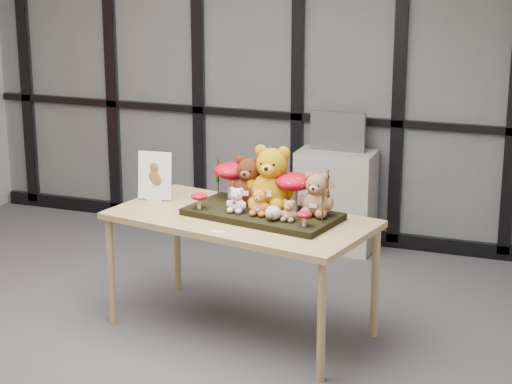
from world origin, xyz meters
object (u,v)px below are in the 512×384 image
at_px(bear_small_yellow, 260,201).
at_px(sign_holder, 155,178).
at_px(bear_pooh_yellow, 272,174).
at_px(bear_brown_medium, 249,178).
at_px(diorama_tray, 262,214).
at_px(bear_white_bow, 237,198).
at_px(display_table, 241,226).
at_px(mushroom_back_left, 232,179).
at_px(mushroom_front_right, 304,218).
at_px(cabinet, 336,201).
at_px(mushroom_back_right, 294,190).
at_px(monitor, 338,132).
at_px(plush_cream_hedgehog, 273,212).
at_px(bear_tan_back, 317,192).
at_px(mushroom_front_left, 199,200).
at_px(bear_beige_small, 289,209).

distance_m(bear_small_yellow, sign_holder, 0.85).
relative_size(bear_pooh_yellow, bear_brown_medium, 1.27).
xyz_separation_m(diorama_tray, bear_white_bow, (-0.15, -0.08, 0.11)).
xyz_separation_m(display_table, mushroom_back_left, (-0.16, 0.25, 0.24)).
height_order(mushroom_back_left, sign_holder, sign_holder).
height_order(mushroom_front_right, cabinet, mushroom_front_right).
distance_m(display_table, mushroom_front_right, 0.53).
xyz_separation_m(bear_brown_medium, mushroom_front_right, (0.48, -0.33, -0.12)).
distance_m(mushroom_back_right, monitor, 1.70).
height_order(display_table, plush_cream_hedgehog, plush_cream_hedgehog).
xyz_separation_m(mushroom_back_left, mushroom_back_right, (0.48, -0.13, 0.00)).
bearing_deg(bear_tan_back, display_table, -160.04).
bearing_deg(mushroom_front_right, mushroom_back_left, 146.37).
xyz_separation_m(bear_tan_back, mushroom_front_right, (-0.00, -0.25, -0.10)).
height_order(bear_white_bow, plush_cream_hedgehog, bear_white_bow).
bearing_deg(monitor, mushroom_front_left, -101.90).
height_order(bear_pooh_yellow, bear_small_yellow, bear_pooh_yellow).
distance_m(bear_pooh_yellow, cabinet, 1.77).
bearing_deg(bear_small_yellow, diorama_tray, 108.97).
distance_m(mushroom_front_left, mushroom_front_right, 0.75).
bearing_deg(mushroom_back_right, bear_pooh_yellow, 172.70).
xyz_separation_m(mushroom_back_right, mushroom_front_left, (-0.58, -0.17, -0.08)).
distance_m(bear_white_bow, mushroom_back_right, 0.37).
height_order(plush_cream_hedgehog, cabinet, plush_cream_hedgehog).
bearing_deg(bear_brown_medium, mushroom_front_right, -23.57).
height_order(mushroom_back_left, cabinet, mushroom_back_left).
relative_size(bear_brown_medium, mushroom_back_right, 1.30).
bearing_deg(mushroom_front_right, mushroom_front_left, 171.01).
distance_m(bear_small_yellow, mushroom_front_left, 0.41).
xyz_separation_m(bear_white_bow, mushroom_back_right, (0.33, 0.16, 0.05)).
relative_size(bear_beige_small, plush_cream_hedgehog, 1.51).
bearing_deg(monitor, bear_brown_medium, -94.53).
xyz_separation_m(mushroom_front_left, monitor, (0.39, 1.87, 0.11)).
bearing_deg(mushroom_back_right, monitor, 96.23).
xyz_separation_m(plush_cream_hedgehog, mushroom_front_left, (-0.52, 0.06, 0.01)).
xyz_separation_m(display_table, bear_beige_small, (0.36, -0.10, 0.18)).
relative_size(bear_tan_back, mushroom_back_right, 1.12).
distance_m(display_table, diorama_tray, 0.16).
height_order(bear_small_yellow, mushroom_back_right, mushroom_back_right).
bearing_deg(bear_brown_medium, plush_cream_hedgehog, -35.43).
bearing_deg(sign_holder, bear_brown_medium, -6.40).
bearing_deg(display_table, plush_cream_hedgehog, -12.94).
distance_m(bear_brown_medium, mushroom_front_right, 0.60).
bearing_deg(bear_pooh_yellow, mushroom_front_left, -144.39).
height_order(bear_brown_medium, bear_beige_small, bear_brown_medium).
height_order(bear_tan_back, mushroom_back_right, bear_tan_back).
bearing_deg(bear_pooh_yellow, plush_cream_hedgehog, -58.05).
bearing_deg(sign_holder, mushroom_front_left, -33.48).
height_order(bear_pooh_yellow, cabinet, bear_pooh_yellow).
bearing_deg(mushroom_back_left, bear_pooh_yellow, -19.37).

